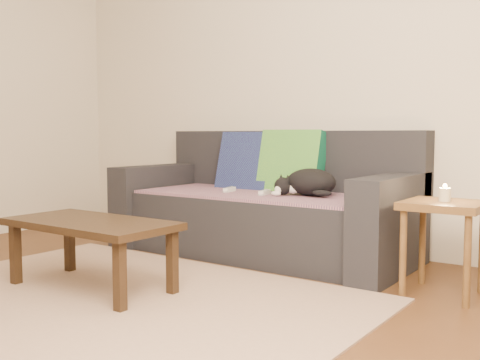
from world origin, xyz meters
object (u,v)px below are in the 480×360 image
object	(u,v)px
side_table	(444,218)
coffee_table	(91,229)
wii_remote_b	(265,192)
sofa	(265,210)
cat	(308,183)
wii_remote_a	(230,190)

from	to	relation	value
side_table	coffee_table	size ratio (longest dim) A/B	0.52
wii_remote_b	coffee_table	size ratio (longest dim) A/B	0.16
sofa	coffee_table	bearing A→B (deg)	-100.37
sofa	cat	bearing A→B (deg)	-7.57
cat	side_table	xyz separation A→B (m)	(0.95, -0.28, -0.12)
wii_remote_a	side_table	xyz separation A→B (m)	(1.53, -0.19, -0.05)
side_table	coffee_table	bearing A→B (deg)	-147.27
wii_remote_b	coffee_table	distance (m)	1.23
sofa	coffee_table	xyz separation A→B (m)	(-0.25, -1.34, 0.03)
sofa	cat	size ratio (longest dim) A/B	5.02
side_table	sofa	bearing A→B (deg)	166.02
wii_remote_a	side_table	distance (m)	1.54
side_table	coffee_table	distance (m)	1.87
wii_remote_a	coffee_table	xyz separation A→B (m)	(-0.04, -1.20, -0.12)
cat	wii_remote_b	xyz separation A→B (m)	(-0.27, -0.12, -0.07)
sofa	wii_remote_a	size ratio (longest dim) A/B	14.00
cat	coffee_table	xyz separation A→B (m)	(-0.62, -1.29, -0.19)
side_table	wii_remote_b	bearing A→B (deg)	172.36
wii_remote_a	wii_remote_b	bearing A→B (deg)	-107.50
wii_remote_b	sofa	bearing A→B (deg)	19.05
wii_remote_a	coffee_table	size ratio (longest dim) A/B	0.16
coffee_table	sofa	bearing A→B (deg)	79.63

